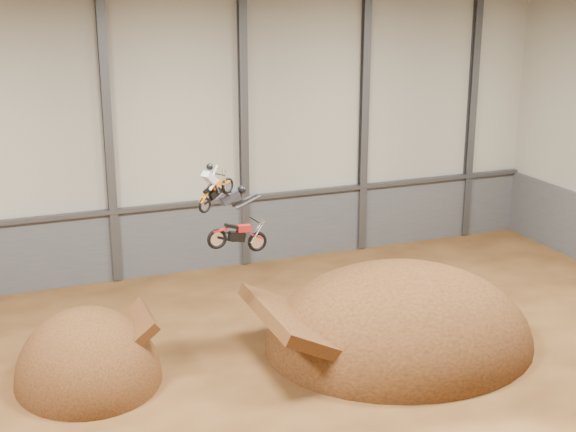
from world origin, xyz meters
The scene contains 12 objects.
floor centered at (0.00, 0.00, 0.00)m, with size 40.00×40.00×0.00m, color #4B2C14.
back_wall centered at (0.00, 15.00, 7.00)m, with size 40.00×0.10×14.00m, color #B5B3A1.
lower_band_back centered at (0.00, 14.90, 1.75)m, with size 39.80×0.18×3.50m, color #53555A.
steel_rail centered at (0.00, 14.75, 3.55)m, with size 39.80×0.35×0.20m, color #47494F.
steel_column_2 centered at (-3.33, 14.80, 7.00)m, with size 0.40×0.36×13.90m, color #47494F.
steel_column_3 centered at (3.33, 14.80, 7.00)m, with size 0.40×0.36×13.90m, color #47494F.
steel_column_4 centered at (10.00, 14.80, 7.00)m, with size 0.40×0.36×13.90m, color #47494F.
steel_column_5 centered at (16.67, 14.80, 7.00)m, with size 0.40×0.36×13.90m, color #47494F.
takeoff_ramp centered at (-6.10, 4.94, 0.00)m, with size 5.33×6.15×5.33m, color #3C200F.
landing_ramp centered at (6.10, 3.46, 0.00)m, with size 11.10×9.82×6.40m, color #3C200F.
fmx_rider_a centered at (-1.29, 3.75, 7.48)m, with size 1.81×0.69×1.64m, color #D26107, non-canonical shape.
fmx_rider_b centered at (-0.54, 4.21, 5.97)m, with size 3.19×0.91×2.74m, color #B11818, non-canonical shape.
Camera 1 is at (-9.01, -22.67, 14.23)m, focal length 50.00 mm.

